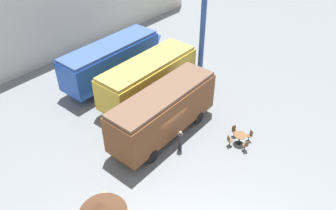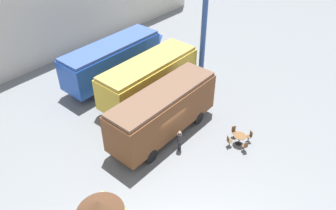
# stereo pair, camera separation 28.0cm
# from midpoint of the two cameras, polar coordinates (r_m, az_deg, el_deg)

# --- Properties ---
(ground_plane) EXTENTS (80.00, 80.00, 0.00)m
(ground_plane) POSITION_cam_midpoint_polar(r_m,az_deg,el_deg) (23.04, -0.90, -5.92)
(ground_plane) COLOR gray
(backdrop_wall) EXTENTS (44.00, 0.15, 9.00)m
(backdrop_wall) POSITION_cam_midpoint_polar(r_m,az_deg,el_deg) (31.62, -23.65, 13.03)
(backdrop_wall) COLOR beige
(backdrop_wall) RESTS_ON ground_plane
(streamlined_locomotive) EXTENTS (11.13, 2.74, 3.53)m
(streamlined_locomotive) POSITION_cam_midpoint_polar(r_m,az_deg,el_deg) (29.05, -8.97, 8.42)
(streamlined_locomotive) COLOR blue
(streamlined_locomotive) RESTS_ON ground_plane
(passenger_coach_vintage) EXTENTS (8.72, 2.84, 3.42)m
(passenger_coach_vintage) POSITION_cam_midpoint_polar(r_m,az_deg,el_deg) (25.89, -3.75, 4.92)
(passenger_coach_vintage) COLOR gold
(passenger_coach_vintage) RESTS_ON ground_plane
(passenger_coach_wooden) EXTENTS (8.57, 2.62, 3.60)m
(passenger_coach_wooden) POSITION_cam_midpoint_polar(r_m,az_deg,el_deg) (22.16, -1.16, -0.88)
(passenger_coach_wooden) COLOR brown
(passenger_coach_wooden) RESTS_ON ground_plane
(cafe_table_near) EXTENTS (0.84, 0.84, 0.74)m
(cafe_table_near) POSITION_cam_midpoint_polar(r_m,az_deg,el_deg) (22.84, 12.07, -5.42)
(cafe_table_near) COLOR black
(cafe_table_near) RESTS_ON ground_plane
(cafe_chair_0) EXTENTS (0.39, 0.40, 0.87)m
(cafe_chair_0) POSITION_cam_midpoint_polar(r_m,az_deg,el_deg) (22.40, 13.02, -6.82)
(cafe_chair_0) COLOR black
(cafe_chair_0) RESTS_ON ground_plane
(cafe_chair_1) EXTENTS (0.40, 0.39, 0.87)m
(cafe_chair_1) POSITION_cam_midpoint_polar(r_m,az_deg,el_deg) (23.24, 13.75, -5.09)
(cafe_chair_1) COLOR black
(cafe_chair_1) RESTS_ON ground_plane
(cafe_chair_2) EXTENTS (0.39, 0.40, 0.87)m
(cafe_chair_2) POSITION_cam_midpoint_polar(r_m,az_deg,el_deg) (23.39, 11.11, -4.34)
(cafe_chair_2) COLOR black
(cafe_chair_2) RESTS_ON ground_plane
(cafe_chair_3) EXTENTS (0.40, 0.39, 0.87)m
(cafe_chair_3) POSITION_cam_midpoint_polar(r_m,az_deg,el_deg) (22.55, 10.28, -6.03)
(cafe_chair_3) COLOR black
(cafe_chair_3) RESTS_ON ground_plane
(visitor_person) EXTENTS (0.34, 0.34, 1.63)m
(visitor_person) POSITION_cam_midpoint_polar(r_m,az_deg,el_deg) (21.66, 1.76, -6.10)
(visitor_person) COLOR #262633
(visitor_person) RESTS_ON ground_plane
(support_pillar) EXTENTS (0.44, 0.44, 8.00)m
(support_pillar) POSITION_cam_midpoint_polar(r_m,az_deg,el_deg) (27.21, 5.62, 11.20)
(support_pillar) COLOR #2D519E
(support_pillar) RESTS_ON ground_plane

